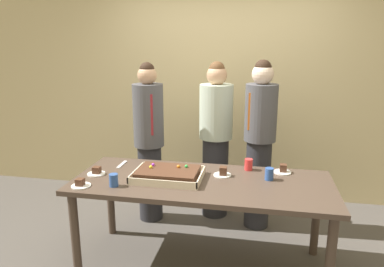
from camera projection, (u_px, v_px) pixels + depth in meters
The scene contains 15 objects.
ground_plane at pixel (201, 264), 3.10m from camera, with size 12.00×12.00×0.00m, color #4C4742.
interior_back_panel at pixel (225, 73), 4.25m from camera, with size 8.00×0.12×3.00m, color #CCB784.
party_table at pixel (202, 190), 2.93m from camera, with size 2.09×0.85×0.77m.
sheet_cake at pixel (168, 174), 2.94m from camera, with size 0.56×0.40×0.10m.
plated_slice_near_left at pixel (81, 184), 2.78m from camera, with size 0.15×0.15×0.06m.
plated_slice_near_right at pixel (223, 173), 3.00m from camera, with size 0.15×0.15×0.08m.
plated_slice_far_left at pixel (283, 170), 3.08m from camera, with size 0.15×0.15×0.07m.
plated_slice_far_right at pixel (97, 172), 3.04m from camera, with size 0.15×0.15×0.07m.
drink_cup_nearest at pixel (249, 164), 3.14m from camera, with size 0.07×0.07×0.10m, color red.
drink_cup_middle at pixel (114, 180), 2.78m from camera, with size 0.07×0.07×0.10m, color #2D5199.
drink_cup_far_end at pixel (269, 174), 2.91m from camera, with size 0.07×0.07×0.10m, color #2D5199.
cake_server_utensil at pixel (122, 164), 3.28m from camera, with size 0.03×0.20×0.01m, color silver.
person_serving_front at pixel (259, 142), 3.54m from camera, with size 0.31×0.31×1.70m.
person_green_shirt_behind at pixel (216, 139), 3.80m from camera, with size 0.35×0.35×1.67m.
person_striped_tie_right at pixel (149, 140), 3.70m from camera, with size 0.31×0.31×1.67m.
Camera 1 is at (0.44, -2.69, 1.85)m, focal length 33.54 mm.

